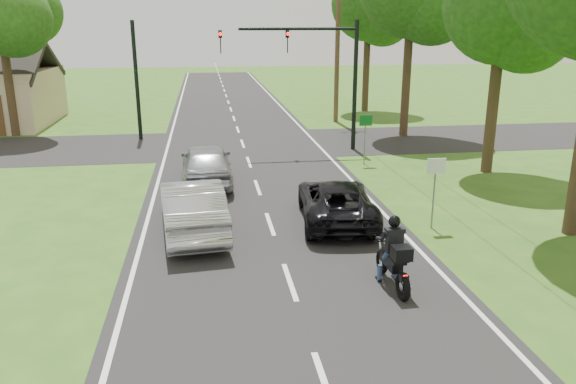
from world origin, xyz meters
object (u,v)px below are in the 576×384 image
object	(u,v)px
motorcycle_rider	(394,259)
dark_suv	(336,201)
traffic_signal	(316,62)
silver_sedan	(192,207)
sign_white	(435,176)
sign_green	(365,127)
silver_suv	(206,164)
utility_pole_far	(338,37)

from	to	relation	value
motorcycle_rider	dark_suv	size ratio (longest dim) A/B	0.44
dark_suv	traffic_signal	xyz separation A→B (m)	(1.31, 10.00, 3.49)
motorcycle_rider	silver_sedan	bearing A→B (deg)	135.73
motorcycle_rider	silver_sedan	xyz separation A→B (m)	(-4.58, 4.21, 0.11)
dark_suv	sign_white	world-z (taller)	sign_white
motorcycle_rider	traffic_signal	xyz separation A→B (m)	(1.04, 14.58, 3.46)
sign_green	traffic_signal	bearing A→B (deg)	117.38
sign_white	sign_green	distance (m)	8.00
silver_sedan	silver_suv	xyz separation A→B (m)	(0.45, 5.16, -0.00)
silver_suv	sign_white	bearing A→B (deg)	137.42
dark_suv	sign_green	xyz separation A→B (m)	(2.87, 6.98, 0.95)
dark_suv	sign_white	bearing A→B (deg)	165.09
silver_sedan	silver_suv	world-z (taller)	silver_sedan
motorcycle_rider	sign_green	distance (m)	11.89
motorcycle_rider	silver_sedan	size ratio (longest dim) A/B	0.42
sign_white	utility_pole_far	bearing A→B (deg)	85.49
sign_green	dark_suv	bearing A→B (deg)	-112.35
motorcycle_rider	sign_green	xyz separation A→B (m)	(2.60, 11.56, 0.92)
silver_suv	utility_pole_far	bearing A→B (deg)	-122.26
dark_suv	sign_white	distance (m)	3.01
utility_pole_far	sign_white	size ratio (longest dim) A/B	4.71
silver_sedan	utility_pole_far	size ratio (longest dim) A/B	0.47
silver_suv	traffic_signal	bearing A→B (deg)	-135.72
utility_pole_far	sign_white	distance (m)	19.39
utility_pole_far	silver_sedan	bearing A→B (deg)	-114.78
sign_white	motorcycle_rider	bearing A→B (deg)	-123.97
dark_suv	sign_green	world-z (taller)	sign_green
dark_suv	sign_green	size ratio (longest dim) A/B	2.16
traffic_signal	sign_white	xyz separation A→B (m)	(1.36, -11.02, -2.54)
traffic_signal	dark_suv	bearing A→B (deg)	-97.45
motorcycle_rider	dark_suv	world-z (taller)	motorcycle_rider
silver_suv	motorcycle_rider	bearing A→B (deg)	112.84
motorcycle_rider	traffic_signal	distance (m)	15.02
silver_suv	utility_pole_far	world-z (taller)	utility_pole_far
motorcycle_rider	sign_white	size ratio (longest dim) A/B	0.95
silver_sedan	sign_green	xyz separation A→B (m)	(7.18, 7.35, 0.81)
motorcycle_rider	dark_suv	distance (m)	4.59
silver_sedan	dark_suv	bearing A→B (deg)	179.30
dark_suv	silver_sedan	bearing A→B (deg)	10.96
dark_suv	traffic_signal	size ratio (longest dim) A/B	0.72
motorcycle_rider	utility_pole_far	bearing A→B (deg)	78.49
motorcycle_rider	silver_suv	size ratio (longest dim) A/B	0.44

